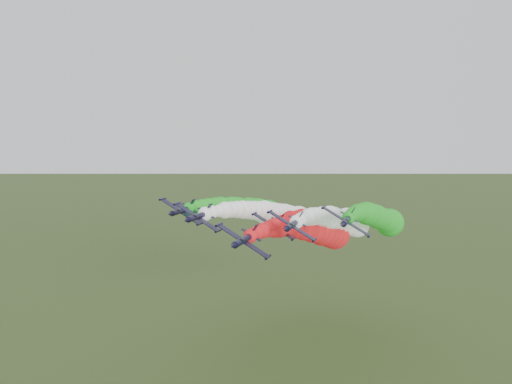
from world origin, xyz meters
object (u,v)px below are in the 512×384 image
at_px(jet_inner_left, 279,216).
at_px(jet_outer_left, 260,211).
at_px(jet_trail, 327,222).
at_px(jet_outer_right, 379,218).
at_px(jet_lead, 318,231).
at_px(jet_inner_right, 343,221).

height_order(jet_inner_left, jet_outer_left, jet_inner_left).
bearing_deg(jet_trail, jet_outer_right, -26.78).
relative_size(jet_inner_left, jet_trail, 1.00).
height_order(jet_inner_left, jet_outer_right, jet_inner_left).
distance_m(jet_lead, jet_inner_left, 17.53).
xyz_separation_m(jet_lead, jet_inner_left, (-13.82, 10.58, 2.10)).
xyz_separation_m(jet_inner_left, jet_inner_right, (19.15, 0.20, -0.77)).
distance_m(jet_lead, jet_outer_left, 27.01).
bearing_deg(jet_outer_left, jet_inner_left, -36.53).
distance_m(jet_outer_left, jet_outer_right, 36.99).
relative_size(jet_inner_right, jet_outer_right, 0.99).
bearing_deg(jet_lead, jet_outer_right, 43.95).
height_order(jet_inner_right, jet_outer_left, jet_outer_left).
relative_size(jet_lead, jet_outer_left, 1.01).
bearing_deg(jet_trail, jet_outer_left, -160.93).
height_order(jet_lead, jet_outer_left, jet_outer_left).
bearing_deg(jet_inner_right, jet_outer_left, 168.49).
height_order(jet_lead, jet_inner_left, jet_inner_left).
bearing_deg(jet_outer_right, jet_inner_right, -157.70).
height_order(jet_inner_left, jet_trail, jet_inner_left).
bearing_deg(jet_lead, jet_inner_right, 63.69).
distance_m(jet_outer_right, jet_trail, 18.78).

